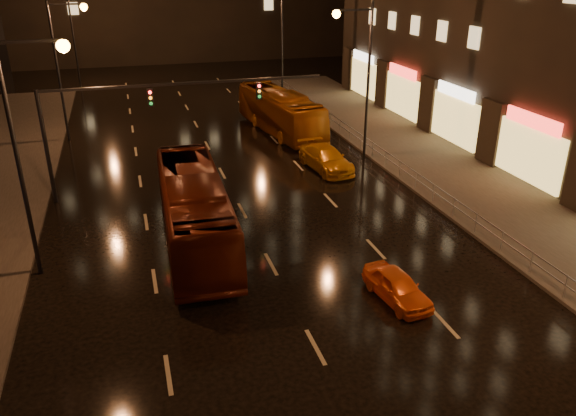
{
  "coord_description": "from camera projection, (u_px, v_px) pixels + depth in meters",
  "views": [
    {
      "loc": [
        -5.34,
        -10.82,
        12.17
      ],
      "look_at": [
        0.84,
        10.21,
        2.5
      ],
      "focal_mm": 35.0,
      "sensor_mm": 36.0,
      "label": 1
    }
  ],
  "objects": [
    {
      "name": "taxi_near",
      "position": [
        397.0,
        287.0,
        21.78
      ],
      "size": [
        1.83,
        3.61,
        1.18
      ],
      "primitive_type": "imported",
      "rotation": [
        0.0,
        0.0,
        0.13
      ],
      "color": "orange",
      "rests_on": "ground"
    },
    {
      "name": "bus_red",
      "position": [
        194.0,
        209.0,
        25.98
      ],
      "size": [
        3.14,
        11.87,
        3.28
      ],
      "primitive_type": "imported",
      "rotation": [
        0.0,
        0.0,
        -0.03
      ],
      "color": "#4F170B",
      "rests_on": "ground"
    },
    {
      "name": "railing_right",
      "position": [
        400.0,
        165.0,
        33.86
      ],
      "size": [
        0.05,
        56.0,
        1.0
      ],
      "color": "#99999E",
      "rests_on": "sidewalk_right"
    },
    {
      "name": "sidewalk_right",
      "position": [
        475.0,
        189.0,
        32.41
      ],
      "size": [
        7.0,
        70.0,
        0.15
      ],
      "primitive_type": "cube",
      "color": "#38332D",
      "rests_on": "ground"
    },
    {
      "name": "ground",
      "position": [
        228.0,
        184.0,
        33.35
      ],
      "size": [
        140.0,
        140.0,
        0.0
      ],
      "primitive_type": "plane",
      "color": "black",
      "rests_on": "ground"
    },
    {
      "name": "traffic_signal",
      "position": [
        131.0,
        112.0,
        30.13
      ],
      "size": [
        15.31,
        0.32,
        6.2
      ],
      "color": "black",
      "rests_on": "ground"
    },
    {
      "name": "bus_curb",
      "position": [
        280.0,
        112.0,
        42.96
      ],
      "size": [
        4.2,
        11.68,
        3.18
      ],
      "primitive_type": "imported",
      "rotation": [
        0.0,
        0.0,
        0.14
      ],
      "color": "#9B4F0F",
      "rests_on": "ground"
    },
    {
      "name": "taxi_far",
      "position": [
        326.0,
        158.0,
        35.47
      ],
      "size": [
        2.65,
        5.21,
        1.45
      ],
      "primitive_type": "imported",
      "rotation": [
        0.0,
        0.0,
        0.13
      ],
      "color": "orange",
      "rests_on": "ground"
    }
  ]
}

